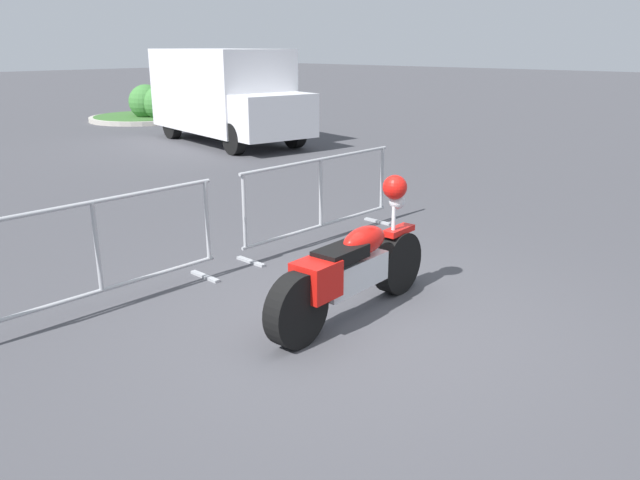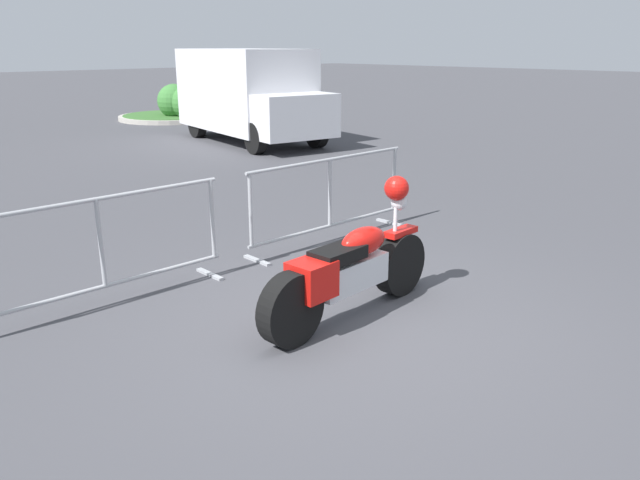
% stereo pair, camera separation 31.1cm
% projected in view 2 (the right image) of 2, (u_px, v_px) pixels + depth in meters
% --- Properties ---
extents(ground_plane, '(120.00, 120.00, 0.00)m').
position_uv_depth(ground_plane, '(352.00, 327.00, 5.55)').
color(ground_plane, '#424247').
extents(motorcycle, '(2.16, 0.36, 1.22)m').
position_uv_depth(motorcycle, '(351.00, 269.00, 5.62)').
color(motorcycle, black).
rests_on(motorcycle, ground).
extents(crowd_barrier_near, '(2.59, 0.45, 1.07)m').
position_uv_depth(crowd_barrier_near, '(101.00, 250.00, 5.84)').
color(crowd_barrier_near, '#9EA0A5').
rests_on(crowd_barrier_near, ground).
extents(crowd_barrier_far, '(2.59, 0.45, 1.07)m').
position_uv_depth(crowd_barrier_far, '(330.00, 198.00, 7.83)').
color(crowd_barrier_far, '#9EA0A5').
rests_on(crowd_barrier_far, ground).
extents(delivery_van, '(2.74, 5.25, 2.31)m').
position_uv_depth(delivery_van, '(249.00, 93.00, 15.90)').
color(delivery_van, silver).
rests_on(delivery_van, ground).
extents(planter_island, '(3.51, 3.51, 1.18)m').
position_uv_depth(planter_island, '(176.00, 108.00, 20.84)').
color(planter_island, '#ADA89E').
rests_on(planter_island, ground).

